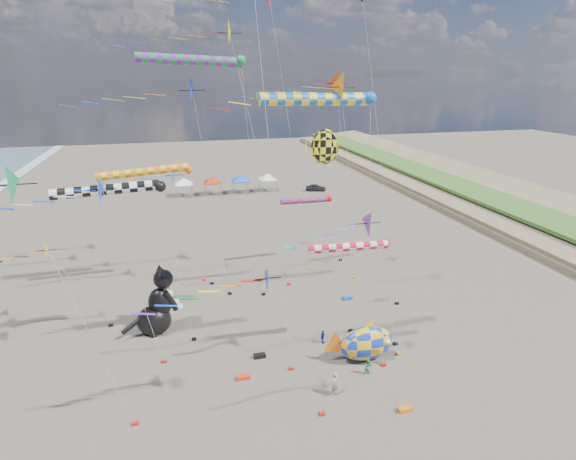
% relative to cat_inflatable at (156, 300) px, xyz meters
% --- Properties ---
extents(ground, '(260.00, 260.00, 0.00)m').
position_rel_cat_inflatable_xyz_m(ground, '(9.95, -15.56, -2.89)').
color(ground, '#51473B').
rests_on(ground, ground).
extents(delta_kite_0, '(9.53, 1.78, 10.32)m').
position_rel_cat_inflatable_xyz_m(delta_kite_0, '(6.29, -12.81, 6.14)').
color(delta_kite_0, '#123FB8').
rests_on(delta_kite_0, ground).
extents(delta_kite_2, '(10.23, 1.99, 14.54)m').
position_rel_cat_inflatable_xyz_m(delta_kite_2, '(-3.68, -4.64, 10.30)').
color(delta_kite_2, blue).
rests_on(delta_kite_2, ground).
extents(delta_kite_3, '(11.91, 2.30, 16.42)m').
position_rel_cat_inflatable_xyz_m(delta_kite_3, '(-5.58, -10.71, 12.07)').
color(delta_kite_3, '#16994C').
rests_on(delta_kite_3, ground).
extents(delta_kite_4, '(10.60, 2.03, 12.11)m').
position_rel_cat_inflatable_xyz_m(delta_kite_4, '(0.53, 8.91, 7.86)').
color(delta_kite_4, blue).
rests_on(delta_kite_4, ground).
extents(delta_kite_5, '(10.83, 2.74, 21.10)m').
position_rel_cat_inflatable_xyz_m(delta_kite_5, '(16.86, 5.43, 16.62)').
color(delta_kite_5, '#C4430C').
rests_on(delta_kite_5, ground).
extents(delta_kite_7, '(9.92, 1.67, 7.87)m').
position_rel_cat_inflatable_xyz_m(delta_kite_7, '(-8.96, 1.80, 3.74)').
color(delta_kite_7, '#F9B207').
rests_on(delta_kite_7, ground).
extents(delta_kite_8, '(8.42, 1.96, 12.28)m').
position_rel_cat_inflatable_xyz_m(delta_kite_8, '(14.36, -8.18, 8.11)').
color(delta_kite_8, purple).
rests_on(delta_kite_8, ground).
extents(delta_kite_9, '(13.45, 2.38, 25.01)m').
position_rel_cat_inflatable_xyz_m(delta_kite_9, '(7.40, 5.66, 20.62)').
color(delta_kite_9, '#FFB60A').
rests_on(delta_kite_9, ground).
extents(delta_kite_10, '(10.52, 2.05, 20.77)m').
position_rel_cat_inflatable_xyz_m(delta_kite_10, '(11.93, -6.83, 16.50)').
color(delta_kite_10, '#FF9E13').
rests_on(delta_kite_10, ground).
extents(delta_kite_12, '(12.51, 2.45, 20.47)m').
position_rel_cat_inflatable_xyz_m(delta_kite_12, '(2.75, 5.13, 16.06)').
color(delta_kite_12, '#1032C0').
rests_on(delta_kite_12, ground).
extents(windsock_0, '(7.29, 0.67, 7.87)m').
position_rel_cat_inflatable_xyz_m(windsock_0, '(16.21, 10.31, 4.59)').
color(windsock_0, red).
rests_on(windsock_0, ground).
extents(windsock_1, '(9.85, 0.76, 12.39)m').
position_rel_cat_inflatable_xyz_m(windsock_1, '(-0.01, 7.87, 9.07)').
color(windsock_1, orange).
rests_on(windsock_1, ground).
extents(windsock_2, '(8.95, 0.84, 19.39)m').
position_rel_cat_inflatable_xyz_m(windsock_2, '(11.47, -7.24, 16.00)').
color(windsock_2, blue).
rests_on(windsock_2, ground).
extents(windsock_3, '(7.47, 0.66, 9.17)m').
position_rel_cat_inflatable_xyz_m(windsock_3, '(14.20, -6.88, 5.88)').
color(windsock_3, red).
rests_on(windsock_3, ground).
extents(windsock_4, '(9.90, 0.87, 21.91)m').
position_rel_cat_inflatable_xyz_m(windsock_4, '(4.65, 4.17, 18.50)').
color(windsock_4, '#188639').
rests_on(windsock_4, ground).
extents(windsock_5, '(8.86, 0.80, 13.28)m').
position_rel_cat_inflatable_xyz_m(windsock_5, '(-1.92, -2.14, 9.93)').
color(windsock_5, black).
rests_on(windsock_5, ground).
extents(angelfish_kite, '(3.74, 3.02, 16.53)m').
position_rel_cat_inflatable_xyz_m(angelfish_kite, '(13.34, -2.17, 12.19)').
color(angelfish_kite, yellow).
rests_on(angelfish_kite, ground).
extents(cat_inflatable, '(4.69, 3.19, 5.78)m').
position_rel_cat_inflatable_xyz_m(cat_inflatable, '(0.00, 0.00, 0.00)').
color(cat_inflatable, black).
rests_on(cat_inflatable, ground).
extents(fish_inflatable, '(5.56, 2.37, 3.61)m').
position_rel_cat_inflatable_xyz_m(fish_inflatable, '(15.05, -8.19, -1.38)').
color(fish_inflatable, '#1238B7').
rests_on(fish_inflatable, ground).
extents(person_adult, '(0.78, 0.73, 1.79)m').
position_rel_cat_inflatable_xyz_m(person_adult, '(11.52, -11.25, -2.00)').
color(person_adult, gray).
rests_on(person_adult, ground).
extents(child_green, '(0.64, 0.52, 1.23)m').
position_rel_cat_inflatable_xyz_m(child_green, '(14.57, -9.80, -2.27)').
color(child_green, '#1C9152').
rests_on(child_green, ground).
extents(child_blue, '(0.68, 0.67, 1.15)m').
position_rel_cat_inflatable_xyz_m(child_blue, '(12.71, -5.15, -2.31)').
color(child_blue, '#2020A0').
rests_on(child_blue, ground).
extents(kite_bag_0, '(0.90, 0.44, 0.30)m').
position_rel_cat_inflatable_xyz_m(kite_bag_0, '(15.31, -13.84, -2.74)').
color(kite_bag_0, orange).
rests_on(kite_bag_0, ground).
extents(kite_bag_1, '(0.90, 0.44, 0.30)m').
position_rel_cat_inflatable_xyz_m(kite_bag_1, '(17.40, 1.23, -2.74)').
color(kite_bag_1, blue).
rests_on(kite_bag_1, ground).
extents(kite_bag_2, '(0.90, 0.44, 0.30)m').
position_rel_cat_inflatable_xyz_m(kite_bag_2, '(5.84, -8.02, -2.74)').
color(kite_bag_2, red).
rests_on(kite_bag_2, ground).
extents(kite_bag_3, '(0.90, 0.44, 0.30)m').
position_rel_cat_inflatable_xyz_m(kite_bag_3, '(7.44, -5.81, -2.74)').
color(kite_bag_3, black).
rests_on(kite_bag_3, ground).
extents(tent_row, '(19.20, 4.20, 3.80)m').
position_rel_cat_inflatable_xyz_m(tent_row, '(11.45, 44.44, 0.26)').
color(tent_row, white).
rests_on(tent_row, ground).
extents(parked_car, '(3.99, 2.53, 1.26)m').
position_rel_cat_inflatable_xyz_m(parked_car, '(27.61, 42.44, -2.26)').
color(parked_car, '#26262D').
rests_on(parked_car, ground).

